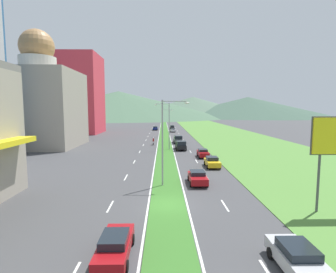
{
  "coord_description": "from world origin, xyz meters",
  "views": [
    {
      "loc": [
        -0.41,
        -22.78,
        8.6
      ],
      "look_at": [
        0.68,
        34.62,
        2.51
      ],
      "focal_mm": 28.07,
      "sensor_mm": 36.0,
      "label": 1
    }
  ],
  "objects": [
    {
      "name": "car_2",
      "position": [
        3.55,
        6.62,
        0.76
      ],
      "size": [
        2.03,
        4.19,
        1.47
      ],
      "rotation": [
        0.0,
        0.0,
        -1.57
      ],
      "color": "maroon",
      "rests_on": "ground_plane"
    },
    {
      "name": "lane_dash_right_4",
      "position": [
        5.1,
        19.45,
        0.01
      ],
      "size": [
        0.16,
        2.8,
        0.01
      ],
      "primitive_type": "cube",
      "color": "silver",
      "rests_on": "ground_plane"
    },
    {
      "name": "lane_dash_right_2",
      "position": [
        5.1,
        -0.28,
        0.01
      ],
      "size": [
        0.16,
        2.8,
        0.01
      ],
      "primitive_type": "cube",
      "color": "silver",
      "rests_on": "ground_plane"
    },
    {
      "name": "car_1",
      "position": [
        6.85,
        15.24,
        0.78
      ],
      "size": [
        1.99,
        4.18,
        1.53
      ],
      "rotation": [
        0.0,
        0.0,
        -1.57
      ],
      "color": "yellow",
      "rests_on": "ground_plane"
    },
    {
      "name": "car_7",
      "position": [
        -3.57,
        82.91,
        0.78
      ],
      "size": [
        2.0,
        4.52,
        1.53
      ],
      "rotation": [
        0.0,
        0.0,
        1.57
      ],
      "color": "navy",
      "rests_on": "ground_plane"
    },
    {
      "name": "lane_dash_right_9",
      "position": [
        5.1,
        68.75,
        0.01
      ],
      "size": [
        0.16,
        2.8,
        0.01
      ],
      "primitive_type": "cube",
      "color": "silver",
      "rests_on": "ground_plane"
    },
    {
      "name": "lane_dash_right_8",
      "position": [
        5.1,
        58.89,
        0.01
      ],
      "size": [
        0.16,
        2.8,
        0.01
      ],
      "primitive_type": "cube",
      "color": "silver",
      "rests_on": "ground_plane"
    },
    {
      "name": "lane_dash_left_12",
      "position": [
        -5.1,
        98.34,
        0.01
      ],
      "size": [
        0.16,
        2.8,
        0.01
      ],
      "primitive_type": "cube",
      "color": "silver",
      "rests_on": "ground_plane"
    },
    {
      "name": "lane_dash_right_11",
      "position": [
        5.1,
        88.48,
        0.01
      ],
      "size": [
        0.16,
        2.8,
        0.01
      ],
      "primitive_type": "cube",
      "color": "silver",
      "rests_on": "ground_plane"
    },
    {
      "name": "lane_dash_right_12",
      "position": [
        5.1,
        98.34,
        0.01
      ],
      "size": [
        0.16,
        2.8,
        0.01
      ],
      "primitive_type": "cube",
      "color": "silver",
      "rests_on": "ground_plane"
    },
    {
      "name": "car_3",
      "position": [
        6.67,
        23.05,
        0.76
      ],
      "size": [
        1.87,
        4.08,
        1.46
      ],
      "rotation": [
        0.0,
        0.0,
        -1.57
      ],
      "color": "maroon",
      "rests_on": "ground_plane"
    },
    {
      "name": "hill_far_left",
      "position": [
        -44.64,
        241.47,
        12.91
      ],
      "size": [
        215.56,
        215.56,
        25.81
      ],
      "primitive_type": "cone",
      "color": "#47664C",
      "rests_on": "ground_plane"
    },
    {
      "name": "edge_line_median_right",
      "position": [
        1.75,
        60.0,
        0.01
      ],
      "size": [
        0.16,
        240.0,
        0.01
      ],
      "primitive_type": "cube",
      "color": "silver",
      "rests_on": "ground_plane"
    },
    {
      "name": "lane_dash_right_10",
      "position": [
        5.1,
        78.62,
        0.01
      ],
      "size": [
        0.16,
        2.8,
        0.01
      ],
      "primitive_type": "cube",
      "color": "silver",
      "rests_on": "ground_plane"
    },
    {
      "name": "hill_far_right",
      "position": [
        89.37,
        254.69,
        10.45
      ],
      "size": [
        170.28,
        170.28,
        20.9
      ],
      "primitive_type": "cone",
      "color": "#3D5647",
      "rests_on": "ground_plane"
    },
    {
      "name": "lane_dash_right_13",
      "position": [
        5.1,
        108.2,
        0.01
      ],
      "size": [
        0.16,
        2.8,
        0.01
      ],
      "primitive_type": "cube",
      "color": "silver",
      "rests_on": "ground_plane"
    },
    {
      "name": "lane_dash_left_11",
      "position": [
        -5.1,
        88.48,
        0.01
      ],
      "size": [
        0.16,
        2.8,
        0.01
      ],
      "primitive_type": "cube",
      "color": "silver",
      "rests_on": "ground_plane"
    },
    {
      "name": "domed_building",
      "position": [
        -28.24,
        37.41,
        9.91
      ],
      "size": [
        16.77,
        16.77,
        25.97
      ],
      "color": "#9E9384",
      "rests_on": "ground_plane"
    },
    {
      "name": "lane_dash_right_7",
      "position": [
        5.1,
        49.03,
        0.01
      ],
      "size": [
        0.16,
        2.8,
        0.01
      ],
      "primitive_type": "cube",
      "color": "silver",
      "rests_on": "ground_plane"
    },
    {
      "name": "pickup_truck_1",
      "position": [
        3.35,
        31.73,
        0.98
      ],
      "size": [
        2.18,
        5.4,
        2.0
      ],
      "rotation": [
        0.0,
        0.0,
        -1.57
      ],
      "color": "black",
      "rests_on": "ground_plane"
    },
    {
      "name": "grass_verge_right",
      "position": [
        20.6,
        60.0,
        0.03
      ],
      "size": [
        24.0,
        240.0,
        0.06
      ],
      "primitive_type": "cube",
      "color": "#518438",
      "rests_on": "ground_plane"
    },
    {
      "name": "motorcycle_rider",
      "position": [
        -2.72,
        39.31,
        0.75
      ],
      "size": [
        0.36,
        2.0,
        1.8
      ],
      "rotation": [
        0.0,
        0.0,
        1.57
      ],
      "color": "black",
      "rests_on": "ground_plane"
    },
    {
      "name": "pickup_truck_0",
      "position": [
        3.37,
        42.38,
        0.98
      ],
      "size": [
        2.18,
        5.4,
        2.0
      ],
      "rotation": [
        0.0,
        0.0,
        -1.57
      ],
      "color": "#515459",
      "rests_on": "ground_plane"
    },
    {
      "name": "hill_far_center",
      "position": [
        33.53,
        276.36,
        10.95
      ],
      "size": [
        156.37,
        156.37,
        21.89
      ],
      "primitive_type": "cone",
      "color": "#516B56",
      "rests_on": "ground_plane"
    },
    {
      "name": "lane_dash_left_10",
      "position": [
        -5.1,
        78.62,
        0.01
      ],
      "size": [
        0.16,
        2.8,
        0.01
      ],
      "primitive_type": "cube",
      "color": "silver",
      "rests_on": "ground_plane"
    },
    {
      "name": "lane_dash_left_3",
      "position": [
        -5.1,
        9.58,
        0.01
      ],
      "size": [
        0.16,
        2.8,
        0.01
      ],
      "primitive_type": "cube",
      "color": "silver",
      "rests_on": "ground_plane"
    },
    {
      "name": "lane_dash_left_5",
      "position": [
        -5.1,
        29.31,
        0.01
      ],
      "size": [
        0.16,
        2.8,
        0.01
      ],
      "primitive_type": "cube",
      "color": "silver",
      "rests_on": "ground_plane"
    },
    {
      "name": "car_5",
      "position": [
        3.49,
        87.99,
        0.81
      ],
      "size": [
        1.91,
        4.68,
        1.61
      ],
      "rotation": [
        0.0,
        0.0,
        -1.57
      ],
      "color": "black",
      "rests_on": "ground_plane"
    },
    {
      "name": "ground_plane",
      "position": [
        0.0,
        0.0,
        0.0
      ],
      "size": [
        600.0,
        600.0,
        0.0
      ],
      "primitive_type": "plane",
      "color": "#424244"
    },
    {
      "name": "lane_dash_right_3",
      "position": [
        5.1,
        9.58,
        0.01
      ],
      "size": [
        0.16,
        2.8,
        0.01
      ],
      "primitive_type": "cube",
      "color": "silver",
      "rests_on": "ground_plane"
    },
    {
      "name": "car_0",
      "position": [
        3.22,
        74.12,
        0.71
      ],
      "size": [
        1.86,
        4.63,
        1.37
      ],
      "rotation": [
        0.0,
        0.0,
        -1.57
      ],
      "color": "#B2B2B7",
      "rests_on": "ground_plane"
    },
    {
      "name": "lane_dash_left_4",
      "position": [
        -5.1,
        19.45,
        0.01
      ],
      "size": [
        0.16,
        2.8,
        0.01
      ],
      "primitive_type": "cube",
      "color": "silver",
      "rests_on": "ground_plane"
    },
    {
      "name": "lane_dash_left_2",
      "position": [
        -5.1,
        -0.28,
        0.01
      ],
      "size": [
        0.16,
        2.8,
        0.01
      ],
      "primitive_type": "cube",
      "color": "silver",
      "rests_on": "ground_plane"
    },
    {
      "name": "street_lamp_far",
      "position": [
        -0.13,
        58.29,
        4.93
      ],
      "size": [
        3.31,
        0.39,
        8.42
      ],
      "color": "#99999E",
      "rests_on": "ground_plane"
    },
    {
      "name": "lane_dash_right_5",
      "position": [
        5.1,
        29.31,
        0.01
      ],
      "size": [
        0.16,
        2.8,
        0.01
      ],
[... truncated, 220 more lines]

